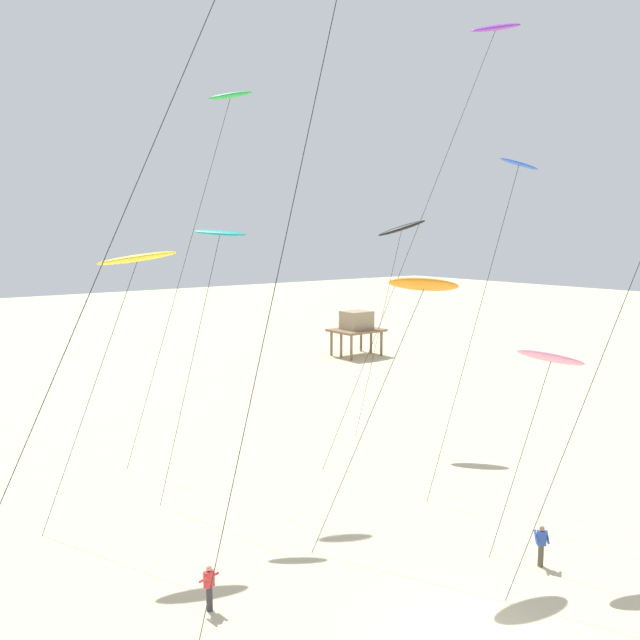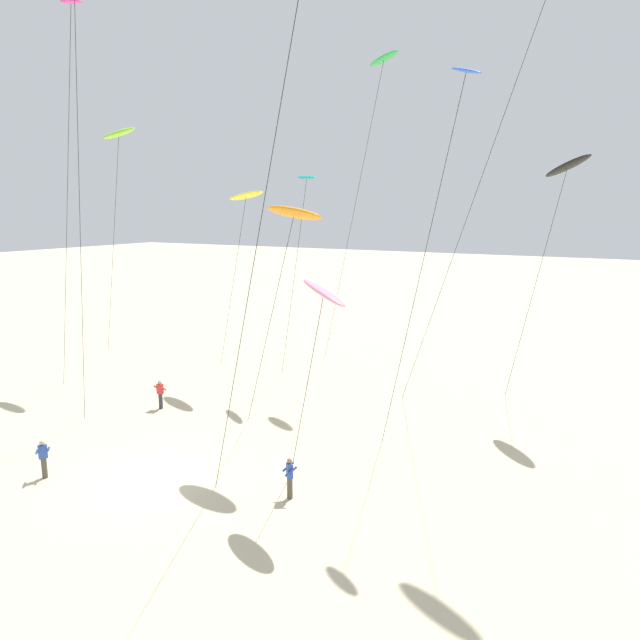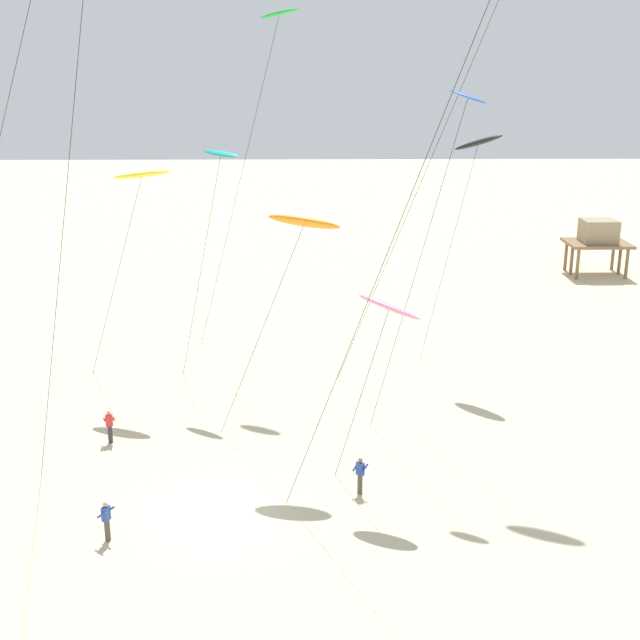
{
  "view_description": "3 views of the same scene",
  "coord_description": "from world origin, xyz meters",
  "px_view_note": "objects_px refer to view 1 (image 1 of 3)",
  "views": [
    {
      "loc": [
        -15.44,
        -12.31,
        12.98
      ],
      "look_at": [
        0.51,
        8.65,
        9.44
      ],
      "focal_mm": 36.2,
      "sensor_mm": 36.0,
      "label": 1
    },
    {
      "loc": [
        16.74,
        -15.98,
        11.08
      ],
      "look_at": [
        3.01,
        9.13,
        5.52
      ],
      "focal_mm": 31.92,
      "sensor_mm": 36.0,
      "label": 2
    },
    {
      "loc": [
        3.61,
        -30.12,
        17.59
      ],
      "look_at": [
        4.25,
        4.55,
        6.8
      ],
      "focal_mm": 46.42,
      "sensor_mm": 36.0,
      "label": 3
    }
  ],
  "objects_px": {
    "kite_black": "(401,229)",
    "kite_teal": "(219,236)",
    "kite_yellow": "(137,259)",
    "kite_pink": "(551,358)",
    "kite_orange": "(424,285)",
    "stilt_house": "(356,324)",
    "kite_flyer_nearest": "(541,545)",
    "kite_blue": "(516,176)",
    "kite_flyer_furthest": "(209,586)",
    "kite_green": "(229,101)",
    "kite_purple": "(494,32)"
  },
  "relations": [
    {
      "from": "kite_pink",
      "to": "kite_flyer_furthest",
      "type": "distance_m",
      "value": 15.42
    },
    {
      "from": "kite_yellow",
      "to": "kite_pink",
      "type": "relative_size",
      "value": 1.42
    },
    {
      "from": "kite_teal",
      "to": "kite_pink",
      "type": "bearing_deg",
      "value": -57.67
    },
    {
      "from": "kite_blue",
      "to": "stilt_house",
      "type": "bearing_deg",
      "value": 60.83
    },
    {
      "from": "kite_orange",
      "to": "kite_flyer_nearest",
      "type": "bearing_deg",
      "value": -61.51
    },
    {
      "from": "stilt_house",
      "to": "kite_flyer_nearest",
      "type": "bearing_deg",
      "value": -121.09
    },
    {
      "from": "kite_orange",
      "to": "kite_yellow",
      "type": "relative_size",
      "value": 0.93
    },
    {
      "from": "kite_black",
      "to": "kite_orange",
      "type": "distance_m",
      "value": 15.22
    },
    {
      "from": "kite_orange",
      "to": "kite_flyer_nearest",
      "type": "xyz_separation_m",
      "value": [
        2.35,
        -4.32,
        -10.03
      ]
    },
    {
      "from": "kite_orange",
      "to": "kite_teal",
      "type": "bearing_deg",
      "value": 116.69
    },
    {
      "from": "kite_blue",
      "to": "stilt_house",
      "type": "xyz_separation_m",
      "value": [
        18.28,
        32.76,
        -12.26
      ]
    },
    {
      "from": "kite_blue",
      "to": "kite_black",
      "type": "bearing_deg",
      "value": 74.77
    },
    {
      "from": "kite_teal",
      "to": "kite_black",
      "type": "bearing_deg",
      "value": 10.14
    },
    {
      "from": "kite_blue",
      "to": "kite_green",
      "type": "height_order",
      "value": "kite_green"
    },
    {
      "from": "kite_green",
      "to": "kite_flyer_nearest",
      "type": "distance_m",
      "value": 26.09
    },
    {
      "from": "kite_teal",
      "to": "kite_yellow",
      "type": "bearing_deg",
      "value": -173.66
    },
    {
      "from": "kite_black",
      "to": "kite_teal",
      "type": "bearing_deg",
      "value": -169.86
    },
    {
      "from": "kite_teal",
      "to": "kite_flyer_nearest",
      "type": "bearing_deg",
      "value": -62.71
    },
    {
      "from": "kite_black",
      "to": "kite_blue",
      "type": "bearing_deg",
      "value": -105.23
    },
    {
      "from": "kite_orange",
      "to": "kite_flyer_furthest",
      "type": "distance_m",
      "value": 13.79
    },
    {
      "from": "stilt_house",
      "to": "kite_black",
      "type": "bearing_deg",
      "value": -124.69
    },
    {
      "from": "kite_teal",
      "to": "kite_green",
      "type": "distance_m",
      "value": 8.84
    },
    {
      "from": "kite_teal",
      "to": "kite_orange",
      "type": "xyz_separation_m",
      "value": [
        4.44,
        -8.83,
        -1.93
      ]
    },
    {
      "from": "kite_blue",
      "to": "stilt_house",
      "type": "distance_m",
      "value": 39.46
    },
    {
      "from": "kite_purple",
      "to": "kite_flyer_nearest",
      "type": "bearing_deg",
      "value": -130.35
    },
    {
      "from": "kite_yellow",
      "to": "kite_black",
      "type": "bearing_deg",
      "value": 9.29
    },
    {
      "from": "kite_teal",
      "to": "kite_flyer_nearest",
      "type": "distance_m",
      "value": 19.02
    },
    {
      "from": "kite_green",
      "to": "stilt_house",
      "type": "height_order",
      "value": "kite_green"
    },
    {
      "from": "kite_teal",
      "to": "kite_flyer_furthest",
      "type": "distance_m",
      "value": 15.21
    },
    {
      "from": "kite_black",
      "to": "kite_orange",
      "type": "relative_size",
      "value": 1.21
    },
    {
      "from": "kite_pink",
      "to": "stilt_house",
      "type": "height_order",
      "value": "kite_pink"
    },
    {
      "from": "kite_black",
      "to": "kite_yellow",
      "type": "relative_size",
      "value": 1.13
    },
    {
      "from": "kite_black",
      "to": "kite_flyer_furthest",
      "type": "height_order",
      "value": "kite_black"
    },
    {
      "from": "kite_flyer_nearest",
      "to": "kite_green",
      "type": "bearing_deg",
      "value": 102.1
    },
    {
      "from": "kite_green",
      "to": "kite_flyer_furthest",
      "type": "xyz_separation_m",
      "value": [
        -8.04,
        -12.22,
        -19.08
      ]
    },
    {
      "from": "kite_blue",
      "to": "kite_teal",
      "type": "bearing_deg",
      "value": 145.35
    },
    {
      "from": "kite_orange",
      "to": "kite_yellow",
      "type": "distance_m",
      "value": 12.05
    },
    {
      "from": "kite_orange",
      "to": "kite_pink",
      "type": "height_order",
      "value": "kite_orange"
    },
    {
      "from": "kite_orange",
      "to": "kite_blue",
      "type": "bearing_deg",
      "value": 7.6
    },
    {
      "from": "kite_black",
      "to": "kite_purple",
      "type": "height_order",
      "value": "kite_purple"
    },
    {
      "from": "kite_purple",
      "to": "kite_flyer_nearest",
      "type": "height_order",
      "value": "kite_purple"
    },
    {
      "from": "kite_flyer_nearest",
      "to": "kite_pink",
      "type": "bearing_deg",
      "value": 31.45
    },
    {
      "from": "kite_blue",
      "to": "kite_purple",
      "type": "bearing_deg",
      "value": 51.09
    },
    {
      "from": "kite_flyer_nearest",
      "to": "stilt_house",
      "type": "distance_m",
      "value": 44.46
    },
    {
      "from": "stilt_house",
      "to": "kite_yellow",
      "type": "bearing_deg",
      "value": -143.23
    },
    {
      "from": "kite_black",
      "to": "kite_flyer_furthest",
      "type": "distance_m",
      "value": 25.19
    },
    {
      "from": "kite_pink",
      "to": "kite_orange",
      "type": "bearing_deg",
      "value": 133.46
    },
    {
      "from": "kite_orange",
      "to": "kite_yellow",
      "type": "xyz_separation_m",
      "value": [
        -8.61,
        8.36,
        0.98
      ]
    },
    {
      "from": "kite_orange",
      "to": "kite_flyer_furthest",
      "type": "bearing_deg",
      "value": 174.8
    },
    {
      "from": "kite_blue",
      "to": "kite_orange",
      "type": "relative_size",
      "value": 1.44
    }
  ]
}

